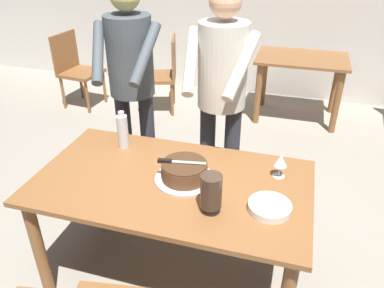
{
  "coord_description": "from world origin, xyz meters",
  "views": [
    {
      "loc": [
        0.61,
        -1.66,
        2.0
      ],
      "look_at": [
        0.07,
        0.18,
        0.9
      ],
      "focal_mm": 35.55,
      "sensor_mm": 36.0,
      "label": 1
    }
  ],
  "objects_px": {
    "cake_knife": "(172,161)",
    "background_table": "(300,71)",
    "person_standing_beside": "(131,77)",
    "hurricane_lamp": "(211,193)",
    "person_cutting_cake": "(222,88)",
    "background_chair_1": "(163,72)",
    "wine_glass_near": "(281,161)",
    "cake_on_platter": "(184,172)",
    "plate_stack": "(270,207)",
    "water_bottle": "(123,131)",
    "background_chair_0": "(76,67)",
    "main_dining_table": "(172,196)"
  },
  "relations": [
    {
      "from": "cake_knife",
      "to": "background_table",
      "type": "distance_m",
      "value": 2.75
    },
    {
      "from": "person_standing_beside",
      "to": "background_table",
      "type": "bearing_deg",
      "value": 60.11
    },
    {
      "from": "cake_knife",
      "to": "hurricane_lamp",
      "type": "xyz_separation_m",
      "value": [
        0.28,
        -0.21,
        -0.01
      ]
    },
    {
      "from": "cake_knife",
      "to": "person_cutting_cake",
      "type": "bearing_deg",
      "value": 77.94
    },
    {
      "from": "cake_knife",
      "to": "background_chair_1",
      "type": "xyz_separation_m",
      "value": [
        -0.95,
        2.42,
        -0.37
      ]
    },
    {
      "from": "wine_glass_near",
      "to": "person_standing_beside",
      "type": "xyz_separation_m",
      "value": [
        -1.11,
        0.47,
        0.22
      ]
    },
    {
      "from": "cake_on_platter",
      "to": "plate_stack",
      "type": "distance_m",
      "value": 0.51
    },
    {
      "from": "plate_stack",
      "to": "water_bottle",
      "type": "xyz_separation_m",
      "value": [
        -0.98,
        0.38,
        0.09
      ]
    },
    {
      "from": "wine_glass_near",
      "to": "person_cutting_cake",
      "type": "relative_size",
      "value": 0.08
    },
    {
      "from": "cake_knife",
      "to": "background_chair_1",
      "type": "height_order",
      "value": "background_chair_1"
    },
    {
      "from": "water_bottle",
      "to": "background_chair_0",
      "type": "relative_size",
      "value": 0.28
    },
    {
      "from": "background_chair_1",
      "to": "background_chair_0",
      "type": "bearing_deg",
      "value": -172.24
    },
    {
      "from": "plate_stack",
      "to": "background_chair_1",
      "type": "relative_size",
      "value": 0.24
    },
    {
      "from": "cake_on_platter",
      "to": "hurricane_lamp",
      "type": "bearing_deg",
      "value": -46.87
    },
    {
      "from": "cake_knife",
      "to": "person_standing_beside",
      "type": "relative_size",
      "value": 0.16
    },
    {
      "from": "hurricane_lamp",
      "to": "cake_knife",
      "type": "bearing_deg",
      "value": 143.03
    },
    {
      "from": "hurricane_lamp",
      "to": "background_table",
      "type": "bearing_deg",
      "value": 83.18
    },
    {
      "from": "plate_stack",
      "to": "water_bottle",
      "type": "relative_size",
      "value": 0.88
    },
    {
      "from": "person_standing_beside",
      "to": "wine_glass_near",
      "type": "bearing_deg",
      "value": -22.95
    },
    {
      "from": "cake_on_platter",
      "to": "background_chair_1",
      "type": "xyz_separation_m",
      "value": [
        -1.02,
        2.41,
        -0.31
      ]
    },
    {
      "from": "water_bottle",
      "to": "background_table",
      "type": "relative_size",
      "value": 0.25
    },
    {
      "from": "person_cutting_cake",
      "to": "wine_glass_near",
      "type": "bearing_deg",
      "value": -44.52
    },
    {
      "from": "plate_stack",
      "to": "background_chair_1",
      "type": "xyz_separation_m",
      "value": [
        -1.52,
        2.55,
        -0.28
      ]
    },
    {
      "from": "person_standing_beside",
      "to": "person_cutting_cake",
      "type": "bearing_deg",
      "value": -2.61
    },
    {
      "from": "hurricane_lamp",
      "to": "person_standing_beside",
      "type": "height_order",
      "value": "person_standing_beside"
    },
    {
      "from": "cake_knife",
      "to": "background_chair_0",
      "type": "xyz_separation_m",
      "value": [
        -2.05,
        2.27,
        -0.37
      ]
    },
    {
      "from": "person_cutting_cake",
      "to": "background_chair_1",
      "type": "height_order",
      "value": "person_cutting_cake"
    },
    {
      "from": "background_chair_1",
      "to": "cake_knife",
      "type": "bearing_deg",
      "value": -68.54
    },
    {
      "from": "hurricane_lamp",
      "to": "background_chair_0",
      "type": "bearing_deg",
      "value": 133.18
    },
    {
      "from": "hurricane_lamp",
      "to": "background_chair_0",
      "type": "xyz_separation_m",
      "value": [
        -2.33,
        2.48,
        -0.37
      ]
    },
    {
      "from": "background_table",
      "to": "wine_glass_near",
      "type": "bearing_deg",
      "value": -90.92
    },
    {
      "from": "hurricane_lamp",
      "to": "person_standing_beside",
      "type": "bearing_deg",
      "value": 132.66
    },
    {
      "from": "person_standing_beside",
      "to": "background_chair_0",
      "type": "relative_size",
      "value": 1.91
    },
    {
      "from": "plate_stack",
      "to": "background_chair_0",
      "type": "distance_m",
      "value": 3.56
    },
    {
      "from": "person_cutting_cake",
      "to": "background_table",
      "type": "distance_m",
      "value": 2.14
    },
    {
      "from": "person_cutting_cake",
      "to": "water_bottle",
      "type": "bearing_deg",
      "value": -145.94
    },
    {
      "from": "plate_stack",
      "to": "main_dining_table",
      "type": "bearing_deg",
      "value": 169.08
    },
    {
      "from": "main_dining_table",
      "to": "background_chair_0",
      "type": "distance_m",
      "value": 3.08
    },
    {
      "from": "wine_glass_near",
      "to": "person_cutting_cake",
      "type": "distance_m",
      "value": 0.66
    },
    {
      "from": "cake_knife",
      "to": "cake_on_platter",
      "type": "bearing_deg",
      "value": 9.6
    },
    {
      "from": "background_chair_0",
      "to": "person_standing_beside",
      "type": "bearing_deg",
      "value": -46.54
    },
    {
      "from": "main_dining_table",
      "to": "person_cutting_cake",
      "type": "bearing_deg",
      "value": 78.42
    },
    {
      "from": "main_dining_table",
      "to": "background_table",
      "type": "relative_size",
      "value": 1.56
    },
    {
      "from": "person_standing_beside",
      "to": "background_table",
      "type": "relative_size",
      "value": 1.72
    },
    {
      "from": "person_standing_beside",
      "to": "background_chair_0",
      "type": "xyz_separation_m",
      "value": [
        -1.53,
        1.61,
        -0.58
      ]
    },
    {
      "from": "hurricane_lamp",
      "to": "person_cutting_cake",
      "type": "relative_size",
      "value": 0.12
    },
    {
      "from": "water_bottle",
      "to": "hurricane_lamp",
      "type": "xyz_separation_m",
      "value": [
        0.7,
        -0.47,
        -0.01
      ]
    },
    {
      "from": "background_table",
      "to": "background_chair_1",
      "type": "height_order",
      "value": "background_chair_1"
    },
    {
      "from": "main_dining_table",
      "to": "water_bottle",
      "type": "relative_size",
      "value": 6.24
    },
    {
      "from": "cake_knife",
      "to": "person_cutting_cake",
      "type": "distance_m",
      "value": 0.68
    }
  ]
}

